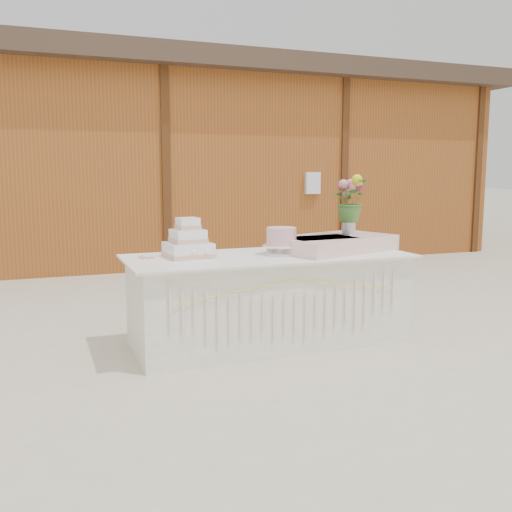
{
  "coord_description": "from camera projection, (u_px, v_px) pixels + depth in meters",
  "views": [
    {
      "loc": [
        -1.82,
        -4.41,
        1.45
      ],
      "look_at": [
        0.0,
        0.3,
        0.72
      ],
      "focal_mm": 40.0,
      "sensor_mm": 36.0,
      "label": 1
    }
  ],
  "objects": [
    {
      "name": "wedding_cake",
      "position": [
        188.0,
        244.0,
        4.68
      ],
      "size": [
        0.39,
        0.39,
        0.33
      ],
      "rotation": [
        0.0,
        0.0,
        0.09
      ],
      "color": "white",
      "rests_on": "cake_table"
    },
    {
      "name": "ground",
      "position": [
        268.0,
        343.0,
        4.93
      ],
      "size": [
        80.0,
        80.0,
        0.0
      ],
      "primitive_type": "plane",
      "color": "beige",
      "rests_on": "ground"
    },
    {
      "name": "flower_vase",
      "position": [
        349.0,
        226.0,
        5.13
      ],
      "size": [
        0.12,
        0.12,
        0.17
      ],
      "primitive_type": "cylinder",
      "color": "silver",
      "rests_on": "satin_runner"
    },
    {
      "name": "cake_table",
      "position": [
        269.0,
        299.0,
        4.87
      ],
      "size": [
        2.4,
        1.0,
        0.77
      ],
      "color": "white",
      "rests_on": "ground"
    },
    {
      "name": "bouquet",
      "position": [
        349.0,
        195.0,
        5.09
      ],
      "size": [
        0.45,
        0.45,
        0.38
      ],
      "primitive_type": "imported",
      "rotation": [
        0.0,
        0.0,
        0.74
      ],
      "color": "#41712D",
      "rests_on": "flower_vase"
    },
    {
      "name": "loose_flowers",
      "position": [
        144.0,
        258.0,
        4.6
      ],
      "size": [
        0.22,
        0.37,
        0.02
      ],
      "primitive_type": null,
      "rotation": [
        0.0,
        0.0,
        0.25
      ],
      "color": "pink",
      "rests_on": "cake_table"
    },
    {
      "name": "barn",
      "position": [
        141.0,
        161.0,
        10.22
      ],
      "size": [
        12.6,
        4.6,
        3.3
      ],
      "color": "#93471E",
      "rests_on": "ground"
    },
    {
      "name": "pink_cake_stand",
      "position": [
        281.0,
        239.0,
        4.82
      ],
      "size": [
        0.32,
        0.32,
        0.23
      ],
      "color": "white",
      "rests_on": "cake_table"
    },
    {
      "name": "satin_runner",
      "position": [
        334.0,
        243.0,
        5.06
      ],
      "size": [
        1.2,
        0.92,
        0.13
      ],
      "primitive_type": "cube",
      "rotation": [
        0.0,
        0.0,
        0.32
      ],
      "color": "beige",
      "rests_on": "cake_table"
    }
  ]
}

